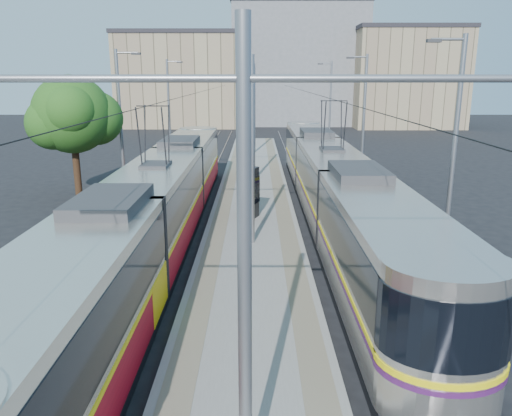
{
  "coord_description": "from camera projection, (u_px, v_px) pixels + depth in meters",
  "views": [
    {
      "loc": [
        0.16,
        -10.41,
        6.52
      ],
      "look_at": [
        0.15,
        8.28,
        1.6
      ],
      "focal_mm": 35.0,
      "sensor_mm": 36.0,
      "label": 1
    }
  ],
  "objects": [
    {
      "name": "ground",
      "position": [
        249.0,
        363.0,
        11.72
      ],
      "size": [
        160.0,
        160.0,
        0.0
      ],
      "primitive_type": "plane",
      "color": "black",
      "rests_on": "ground"
    },
    {
      "name": "platform",
      "position": [
        253.0,
        194.0,
        28.13
      ],
      "size": [
        4.0,
        50.0,
        0.3
      ],
      "primitive_type": "cube",
      "color": "gray",
      "rests_on": "ground"
    },
    {
      "name": "tactile_strip_left",
      "position": [
        228.0,
        191.0,
        28.09
      ],
      "size": [
        0.7,
        50.0,
        0.01
      ],
      "primitive_type": "cube",
      "color": "gray",
      "rests_on": "platform"
    },
    {
      "name": "tactile_strip_right",
      "position": [
        279.0,
        191.0,
        28.09
      ],
      "size": [
        0.7,
        50.0,
        0.01
      ],
      "primitive_type": "cube",
      "color": "gray",
      "rests_on": "platform"
    },
    {
      "name": "rails",
      "position": [
        253.0,
        196.0,
        28.16
      ],
      "size": [
        8.71,
        70.0,
        0.03
      ],
      "color": "gray",
      "rests_on": "ground"
    },
    {
      "name": "tram_left",
      "position": [
        158.0,
        207.0,
        19.05
      ],
      "size": [
        2.43,
        30.31,
        5.5
      ],
      "color": "black",
      "rests_on": "ground"
    },
    {
      "name": "tram_right",
      "position": [
        331.0,
        182.0,
        22.95
      ],
      "size": [
        2.43,
        30.32,
        5.5
      ],
      "color": "black",
      "rests_on": "ground"
    },
    {
      "name": "catenary",
      "position": [
        253.0,
        119.0,
        24.26
      ],
      "size": [
        9.2,
        70.0,
        7.0
      ],
      "color": "gray",
      "rests_on": "platform"
    },
    {
      "name": "street_lamps",
      "position": [
        254.0,
        116.0,
        30.97
      ],
      "size": [
        15.18,
        38.22,
        8.0
      ],
      "color": "gray",
      "rests_on": "ground"
    },
    {
      "name": "shelter",
      "position": [
        249.0,
        192.0,
        22.42
      ],
      "size": [
        0.98,
        1.21,
        2.3
      ],
      "rotation": [
        0.0,
        0.0,
        -0.38
      ],
      "color": "black",
      "rests_on": "platform"
    },
    {
      "name": "tree",
      "position": [
        78.0,
        116.0,
        26.77
      ],
      "size": [
        4.59,
        4.25,
        6.67
      ],
      "color": "#382314",
      "rests_on": "ground"
    },
    {
      "name": "building_left",
      "position": [
        182.0,
        80.0,
        68.19
      ],
      "size": [
        16.32,
        12.24,
        12.27
      ],
      "color": "#9B8A69",
      "rests_on": "ground"
    },
    {
      "name": "building_centre",
      "position": [
        297.0,
        65.0,
        71.52
      ],
      "size": [
        18.36,
        14.28,
        16.42
      ],
      "color": "gray",
      "rests_on": "ground"
    },
    {
      "name": "building_right",
      "position": [
        405.0,
        78.0,
        66.17
      ],
      "size": [
        14.28,
        10.2,
        12.83
      ],
      "color": "#9B8A69",
      "rests_on": "ground"
    }
  ]
}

